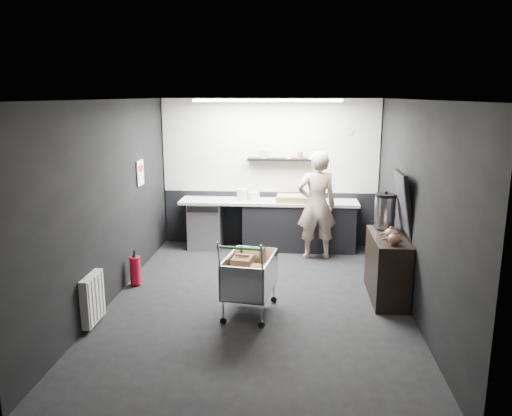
{
  "coord_description": "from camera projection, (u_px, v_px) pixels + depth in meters",
  "views": [
    {
      "loc": [
        0.49,
        -6.35,
        2.76
      ],
      "look_at": [
        -0.06,
        0.4,
        1.22
      ],
      "focal_mm": 35.0,
      "sensor_mm": 36.0,
      "label": 1
    }
  ],
  "objects": [
    {
      "name": "floor",
      "position": [
        258.0,
        301.0,
        6.82
      ],
      "size": [
        5.5,
        5.5,
        0.0
      ],
      "primitive_type": "plane",
      "color": "black",
      "rests_on": "ground"
    },
    {
      "name": "ceiling",
      "position": [
        258.0,
        100.0,
        6.23
      ],
      "size": [
        5.5,
        5.5,
        0.0
      ],
      "primitive_type": "plane",
      "rotation": [
        3.14,
        0.0,
        0.0
      ],
      "color": "white",
      "rests_on": "wall_back"
    },
    {
      "name": "wall_back",
      "position": [
        270.0,
        173.0,
        9.2
      ],
      "size": [
        5.5,
        0.0,
        5.5
      ],
      "primitive_type": "plane",
      "rotation": [
        1.57,
        0.0,
        0.0
      ],
      "color": "black",
      "rests_on": "floor"
    },
    {
      "name": "wall_front",
      "position": [
        231.0,
        281.0,
        3.85
      ],
      "size": [
        5.5,
        0.0,
        5.5
      ],
      "primitive_type": "plane",
      "rotation": [
        -1.57,
        0.0,
        0.0
      ],
      "color": "black",
      "rests_on": "floor"
    },
    {
      "name": "wall_left",
      "position": [
        110.0,
        202.0,
        6.69
      ],
      "size": [
        0.0,
        5.5,
        5.5
      ],
      "primitive_type": "plane",
      "rotation": [
        1.57,
        0.0,
        1.57
      ],
      "color": "black",
      "rests_on": "floor"
    },
    {
      "name": "wall_right",
      "position": [
        414.0,
        208.0,
        6.37
      ],
      "size": [
        0.0,
        5.5,
        5.5
      ],
      "primitive_type": "plane",
      "rotation": [
        1.57,
        0.0,
        -1.57
      ],
      "color": "black",
      "rests_on": "floor"
    },
    {
      "name": "kitchen_wall_panel",
      "position": [
        270.0,
        146.0,
        9.07
      ],
      "size": [
        3.95,
        0.02,
        1.7
      ],
      "primitive_type": "cube",
      "color": "beige",
      "rests_on": "wall_back"
    },
    {
      "name": "dado_panel",
      "position": [
        269.0,
        218.0,
        9.37
      ],
      "size": [
        3.95,
        0.02,
        1.0
      ],
      "primitive_type": "cube",
      "color": "black",
      "rests_on": "wall_back"
    },
    {
      "name": "floating_shelf",
      "position": [
        281.0,
        159.0,
        9.0
      ],
      "size": [
        1.2,
        0.22,
        0.04
      ],
      "primitive_type": "cube",
      "color": "black",
      "rests_on": "wall_back"
    },
    {
      "name": "wall_clock",
      "position": [
        348.0,
        130.0,
        8.88
      ],
      "size": [
        0.2,
        0.03,
        0.2
      ],
      "primitive_type": "cylinder",
      "rotation": [
        1.57,
        0.0,
        0.0
      ],
      "color": "silver",
      "rests_on": "wall_back"
    },
    {
      "name": "poster",
      "position": [
        140.0,
        173.0,
        7.9
      ],
      "size": [
        0.02,
        0.3,
        0.4
      ],
      "primitive_type": "cube",
      "color": "white",
      "rests_on": "wall_left"
    },
    {
      "name": "poster_red_band",
      "position": [
        140.0,
        168.0,
        7.89
      ],
      "size": [
        0.02,
        0.22,
        0.1
      ],
      "primitive_type": "cube",
      "color": "red",
      "rests_on": "poster"
    },
    {
      "name": "radiator",
      "position": [
        93.0,
        299.0,
        6.03
      ],
      "size": [
        0.1,
        0.5,
        0.6
      ],
      "primitive_type": "cube",
      "color": "silver",
      "rests_on": "wall_left"
    },
    {
      "name": "ceiling_strip",
      "position": [
        267.0,
        100.0,
        8.03
      ],
      "size": [
        2.4,
        0.2,
        0.04
      ],
      "primitive_type": "cube",
      "color": "white",
      "rests_on": "ceiling"
    },
    {
      "name": "prep_counter",
      "position": [
        276.0,
        224.0,
        9.06
      ],
      "size": [
        3.2,
        0.61,
        0.9
      ],
      "color": "black",
      "rests_on": "floor"
    },
    {
      "name": "person",
      "position": [
        317.0,
        205.0,
        8.47
      ],
      "size": [
        0.75,
        0.56,
        1.86
      ],
      "primitive_type": "imported",
      "rotation": [
        0.0,
        0.0,
        3.32
      ],
      "color": "beige",
      "rests_on": "floor"
    },
    {
      "name": "shopping_cart",
      "position": [
        249.0,
        277.0,
        6.36
      ],
      "size": [
        0.69,
        1.01,
        1.03
      ],
      "color": "silver",
      "rests_on": "floor"
    },
    {
      "name": "sideboard",
      "position": [
        388.0,
        258.0,
        6.87
      ],
      "size": [
        0.5,
        1.18,
        1.76
      ],
      "color": "black",
      "rests_on": "floor"
    },
    {
      "name": "fire_extinguisher",
      "position": [
        135.0,
        269.0,
        7.34
      ],
      "size": [
        0.16,
        0.16,
        0.51
      ],
      "color": "red",
      "rests_on": "floor"
    },
    {
      "name": "cardboard_box",
      "position": [
        292.0,
        198.0,
        8.88
      ],
      "size": [
        0.57,
        0.44,
        0.11
      ],
      "primitive_type": "cube",
      "rotation": [
        0.0,
        0.0,
        -0.02
      ],
      "color": "olive",
      "rests_on": "prep_counter"
    },
    {
      "name": "pink_tub",
      "position": [
        242.0,
        195.0,
        8.99
      ],
      "size": [
        0.2,
        0.2,
        0.2
      ],
      "primitive_type": "cylinder",
      "color": "beige",
      "rests_on": "prep_counter"
    },
    {
      "name": "white_container",
      "position": [
        254.0,
        197.0,
        8.93
      ],
      "size": [
        0.21,
        0.19,
        0.16
      ],
      "primitive_type": "cube",
      "rotation": [
        0.0,
        0.0,
        0.39
      ],
      "color": "silver",
      "rests_on": "prep_counter"
    }
  ]
}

